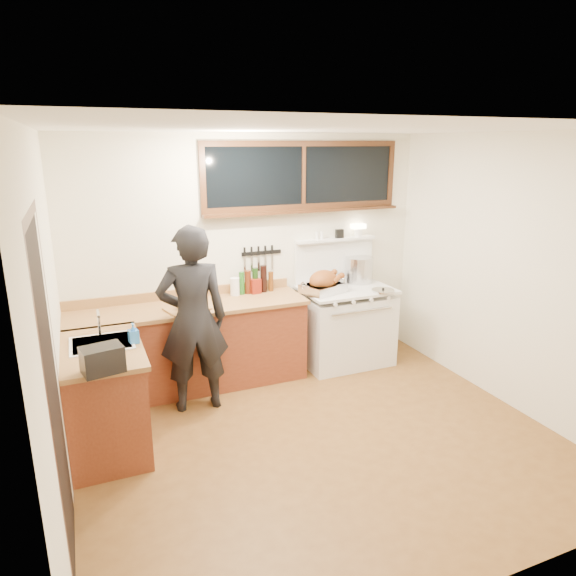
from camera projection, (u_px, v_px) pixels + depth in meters
name	position (u px, v px, depth m)	size (l,w,h in m)	color
ground_plane	(320.00, 441.00, 4.48)	(4.00, 3.50, 0.02)	brown
room_shell	(324.00, 255.00, 4.03)	(4.10, 3.60, 2.65)	silver
counter_back	(191.00, 346.00, 5.34)	(2.44, 0.64, 1.00)	maroon
counter_left	(105.00, 397.00, 4.28)	(0.64, 1.09, 0.90)	maroon
sink_unit	(102.00, 350.00, 4.24)	(0.50, 0.45, 0.37)	white
vintage_stove	(345.00, 324.00, 5.97)	(1.02, 0.74, 1.58)	white
back_window	(304.00, 184.00, 5.66)	(2.32, 0.13, 0.77)	black
left_doorway	(55.00, 397.00, 2.95)	(0.02, 1.04, 2.17)	black
knife_strip	(260.00, 254.00, 5.69)	(0.46, 0.03, 0.28)	black
man	(193.00, 320.00, 4.80)	(0.69, 0.48, 1.80)	black
soap_bottle	(133.00, 333.00, 4.22)	(0.09, 0.09, 0.17)	blue
toaster	(102.00, 359.00, 3.68)	(0.32, 0.25, 0.19)	black
cutting_board	(187.00, 305.00, 5.07)	(0.46, 0.39, 0.14)	#9A6D3D
roast_turkey	(324.00, 283.00, 5.66)	(0.54, 0.47, 0.25)	silver
stockpot	(359.00, 270.00, 6.07)	(0.43, 0.43, 0.30)	silver
saucepan	(340.00, 279.00, 5.99)	(0.17, 0.29, 0.12)	silver
pot_lid	(383.00, 290.00, 5.71)	(0.31, 0.31, 0.04)	silver
coffee_tin	(255.00, 286.00, 5.63)	(0.12, 0.10, 0.16)	maroon
pitcher	(235.00, 287.00, 5.56)	(0.11, 0.11, 0.19)	white
bottle_cluster	(256.00, 281.00, 5.64)	(0.40, 0.07, 0.30)	black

